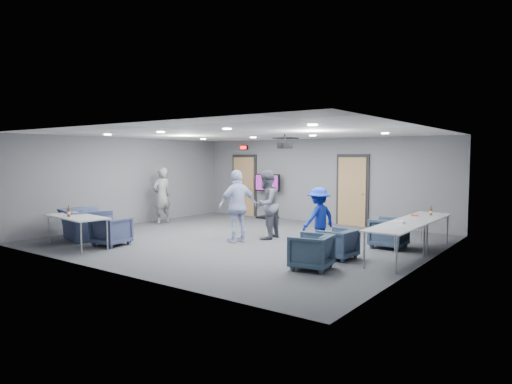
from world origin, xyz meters
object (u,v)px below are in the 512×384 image
Objects in this scene: person_b at (266,205)px; table_right_b at (396,229)px; chair_right_c at (311,252)px; tv_stand at (267,193)px; chair_right_a at (388,233)px; projector at (285,146)px; person_c at (238,206)px; chair_front_b at (85,224)px; table_front_left at (77,218)px; person_d at (319,218)px; person_a at (162,196)px; bottle_front at (69,213)px; bottle_right at (431,212)px; chair_front_a at (112,231)px; table_right_a at (424,218)px; chair_right_b at (338,244)px.

person_b is 3.68m from table_right_b.
tv_stand reaches higher than chair_right_c.
chair_right_a is 1.68× the size of projector.
person_c is 0.96× the size of table_right_b.
chair_front_b is (-6.68, -3.53, 0.04)m from chair_right_a.
tv_stand is at bearing -88.14° from chair_front_b.
tv_stand is at bearing 90.77° from table_front_left.
person_d is 3.08× the size of projector.
person_a is 2.43× the size of chair_right_c.
person_d is 5.78m from bottle_front.
tv_stand is (-5.91, 1.71, 0.05)m from bottle_right.
projector reaches higher than table_right_b.
chair_front_b reaches higher than table_right_b.
person_a reaches higher than tv_stand.
person_b is 0.99× the size of person_c.
table_front_left is 1.26× the size of tv_stand.
person_d reaches higher than chair_front_a.
bottle_front is at bearing -96.46° from tv_stand.
bottle_front reaches higher than table_right_a.
table_right_b is (3.62, -0.64, -0.20)m from person_b.
bottle_right is at bearing -151.23° from chair_front_a.
person_d is at bearing -42.26° from tv_stand.
person_d is 2.05× the size of chair_right_b.
bottle_right is (4.00, 2.33, -0.08)m from person_c.
person_c is 3.94m from table_right_b.
chair_right_b is (2.52, -1.00, -0.57)m from person_b.
table_front_left is (-2.67, -2.71, -0.21)m from person_c.
tv_stand is (-5.84, 3.90, 0.18)m from table_right_b.
bottle_right is at bearing 37.95° from bottle_front.
chair_right_b is 6.15m from bottle_front.
person_d reaches higher than table_right_b.
person_a is at bearing -123.67° from tv_stand.
table_front_left is at bearing -22.19° from person_c.
chair_right_b is 0.94× the size of chair_right_c.
bottle_right is at bearing 106.02° from person_b.
chair_right_a is 3.38m from projector.
chair_right_b is 6.39m from tv_stand.
person_b is at bearing 92.09° from person_a.
table_front_left is at bearing 82.59° from bottle_front.
projector is (3.27, 3.91, 1.72)m from table_front_left.
bottle_right is (7.90, 1.28, -0.08)m from person_a.
table_right_b is (6.11, 2.25, 0.34)m from chair_front_a.
chair_right_b is at bearing -148.19° from chair_front_b.
chair_right_a is at bearing 161.75° from chair_right_c.
bottle_front is 8.49m from bottle_right.
bottle_front is at bearing 114.58° from table_right_b.
projector is (-3.32, 1.06, 1.72)m from table_right_b.
bottle_right is at bearing 44.27° from table_front_left.
table_right_a is at bearing 159.50° from chair_right_b.
projector is at bearing 97.63° from person_a.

